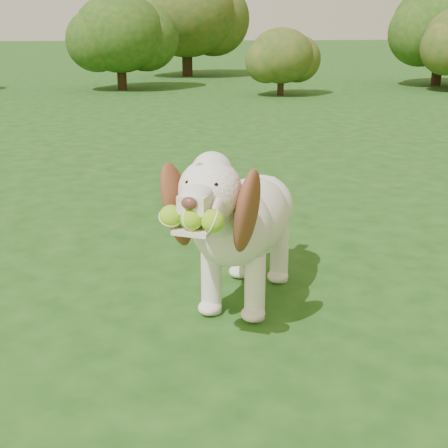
{
  "coord_description": "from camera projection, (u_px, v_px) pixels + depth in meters",
  "views": [
    {
      "loc": [
        -0.7,
        -2.97,
        1.36
      ],
      "look_at": [
        -0.46,
        -0.39,
        0.5
      ],
      "focal_mm": 50.0,
      "sensor_mm": 36.0,
      "label": 1
    }
  ],
  "objects": [
    {
      "name": "shrub_b",
      "position": [
        120.0,
        33.0,
        12.19
      ],
      "size": [
        1.79,
        1.79,
        1.86
      ],
      "color": "#382314",
      "rests_on": "ground"
    },
    {
      "name": "shrub_c",
      "position": [
        281.0,
        56.0,
        11.36
      ],
      "size": [
        1.17,
        1.17,
        1.22
      ],
      "color": "#382314",
      "rests_on": "ground"
    },
    {
      "name": "shrub_f",
      "position": [
        442.0,
        25.0,
        12.93
      ],
      "size": [
        2.02,
        2.02,
        2.1
      ],
      "color": "#382314",
      "rests_on": "ground"
    },
    {
      "name": "dog",
      "position": [
        242.0,
        217.0,
        2.98
      ],
      "size": [
        0.8,
        1.26,
        0.85
      ],
      "rotation": [
        0.0,
        0.0,
        -0.42
      ],
      "color": "white",
      "rests_on": "ground"
    },
    {
      "name": "ground",
      "position": [
        304.0,
        288.0,
        3.3
      ],
      "size": [
        80.0,
        80.0,
        0.0
      ],
      "primitive_type": "plane",
      "color": "#184012",
      "rests_on": "ground"
    },
    {
      "name": "shrub_i",
      "position": [
        186.0,
        13.0,
        15.01
      ],
      "size": [
        2.44,
        2.44,
        2.52
      ],
      "color": "#382314",
      "rests_on": "ground"
    }
  ]
}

